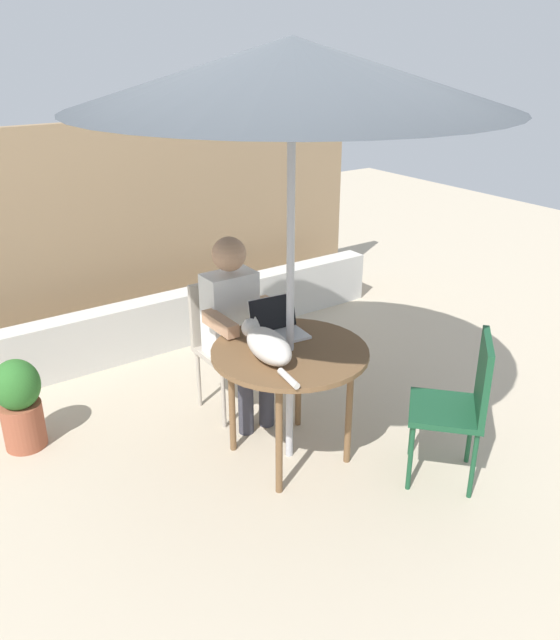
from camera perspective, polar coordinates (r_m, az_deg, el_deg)
ground_plane at (r=4.08m, az=0.82°, el=-11.84°), size 14.00×14.00×0.00m
fence_back at (r=5.68m, az=-13.74°, el=7.88°), size 4.73×0.08×1.78m
planter_wall_low at (r=5.37m, az=-10.63°, el=-0.32°), size 4.25×0.20×0.45m
patio_table at (r=3.74m, az=0.88°, el=-3.60°), size 0.91×0.91×0.73m
patio_umbrella at (r=3.33m, az=1.05°, el=21.01°), size 2.24×2.24×2.39m
chair_occupied at (r=4.37m, az=-4.93°, el=-1.35°), size 0.40×0.40×0.90m
chair_empty at (r=3.75m, az=15.86°, el=-6.68°), size 0.57×0.57×0.90m
person_seated at (r=4.17m, az=-3.91°, el=0.01°), size 0.48×0.48×1.24m
laptop at (r=3.88m, az=-0.30°, el=-0.37°), size 0.33×0.28×0.21m
cat at (r=3.58m, az=-1.19°, el=-2.20°), size 0.23×0.65×0.17m
potted_plant_near_fence at (r=4.31m, az=-22.08°, el=-6.74°), size 0.29×0.29×0.60m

